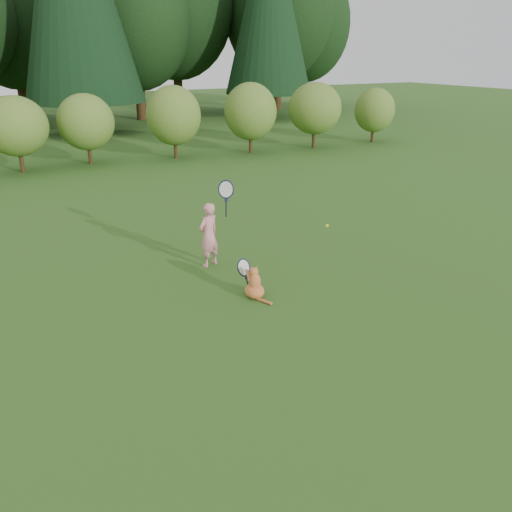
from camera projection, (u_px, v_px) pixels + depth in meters
ground at (268, 316)px, 7.94m from camera, size 100.00×100.00×0.00m
shrub_row at (98, 126)px, 18.11m from camera, size 28.00×3.00×2.80m
child at (209, 233)px, 9.57m from camera, size 0.76×0.54×1.90m
cat at (254, 281)px, 8.46m from camera, size 0.40×0.79×0.75m
tennis_ball at (327, 226)px, 8.40m from camera, size 0.06×0.06×0.06m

